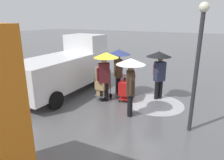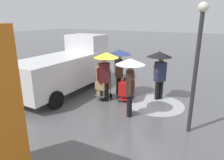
{
  "view_description": "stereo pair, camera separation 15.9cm",
  "coord_description": "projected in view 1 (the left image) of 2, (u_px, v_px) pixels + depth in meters",
  "views": [
    {
      "loc": [
        -3.07,
        7.7,
        3.45
      ],
      "look_at": [
        0.6,
        0.72,
        1.05
      ],
      "focal_mm": 32.88,
      "sensor_mm": 36.0,
      "label": 1
    },
    {
      "loc": [
        -3.21,
        7.62,
        3.45
      ],
      "look_at": [
        0.6,
        0.72,
        1.05
      ],
      "focal_mm": 32.88,
      "sensor_mm": 36.0,
      "label": 2
    }
  ],
  "objects": [
    {
      "name": "shopping_cart_vendor",
      "position": [
        127.0,
        88.0,
        8.78
      ],
      "size": [
        0.66,
        0.89,
        1.04
      ],
      "color": "red",
      "rests_on": "ground"
    },
    {
      "name": "pedestrian_pink_side",
      "position": [
        119.0,
        61.0,
        9.19
      ],
      "size": [
        1.04,
        1.04,
        2.15
      ],
      "color": "black",
      "rests_on": "ground"
    },
    {
      "name": "pedestrian_black_side",
      "position": [
        131.0,
        73.0,
        7.18
      ],
      "size": [
        1.04,
        1.04,
        2.15
      ],
      "color": "black",
      "rests_on": "ground"
    },
    {
      "name": "pedestrian_far_side",
      "position": [
        105.0,
        65.0,
        8.44
      ],
      "size": [
        1.04,
        1.04,
        2.15
      ],
      "color": "black",
      "rests_on": "ground"
    },
    {
      "name": "street_lamp",
      "position": [
        198.0,
        57.0,
        5.88
      ],
      "size": [
        0.28,
        0.28,
        3.86
      ],
      "color": "#2D2D33",
      "rests_on": "ground"
    },
    {
      "name": "hand_dolly_boxes",
      "position": [
        102.0,
        82.0,
        8.82
      ],
      "size": [
        0.54,
        0.73,
        1.47
      ],
      "color": "#515156",
      "rests_on": "ground"
    },
    {
      "name": "slush_patch_under_van",
      "position": [
        156.0,
        104.0,
        8.55
      ],
      "size": [
        2.28,
        2.28,
        0.01
      ],
      "primitive_type": "cylinder",
      "color": "#ADAFB5",
      "rests_on": "ground"
    },
    {
      "name": "cargo_van_parked_right",
      "position": [
        66.0,
        67.0,
        9.79
      ],
      "size": [
        2.24,
        5.36,
        2.6
      ],
      "color": "white",
      "rests_on": "ground"
    },
    {
      "name": "slush_patch_near_cluster",
      "position": [
        65.0,
        84.0,
        11.11
      ],
      "size": [
        1.46,
        1.46,
        0.01
      ],
      "primitive_type": "cylinder",
      "color": "#ADAFB5",
      "rests_on": "ground"
    },
    {
      "name": "pedestrian_white_side",
      "position": [
        159.0,
        64.0,
        8.67
      ],
      "size": [
        1.04,
        1.04,
        2.15
      ],
      "color": "black",
      "rests_on": "ground"
    },
    {
      "name": "ground_plane",
      "position": [
        132.0,
        101.0,
        8.89
      ],
      "size": [
        90.0,
        90.0,
        0.0
      ],
      "primitive_type": "plane",
      "color": "#5B5B5E"
    }
  ]
}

